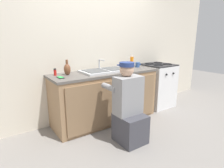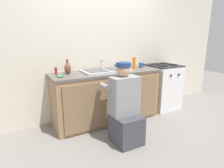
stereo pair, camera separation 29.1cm
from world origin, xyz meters
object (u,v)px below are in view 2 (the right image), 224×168
plumber_person (125,110)px  spice_bottle_pepper (134,66)px  vase_decorative (68,68)px  cell_phone (60,76)px  coffee_mug (141,65)px  spice_bottle_red (56,71)px  soap_bottle_orange (134,63)px  sink_double_basin (106,70)px  stove_range (162,86)px

plumber_person → spice_bottle_pepper: (0.66, 0.75, 0.46)m
vase_decorative → cell_phone: size_ratio=1.64×
coffee_mug → spice_bottle_red: bearing=175.8°
spice_bottle_red → soap_bottle_orange: (1.30, -0.23, 0.06)m
sink_double_basin → vase_decorative: 0.63m
stove_range → coffee_mug: 0.71m
spice_bottle_red → cell_phone: (0.01, -0.21, -0.04)m
vase_decorative → soap_bottle_orange: soap_bottle_orange is taller
sink_double_basin → vase_decorative: vase_decorative is taller
spice_bottle_red → cell_phone: size_ratio=0.75×
spice_bottle_pepper → soap_bottle_orange: (-0.05, -0.08, 0.06)m
vase_decorative → spice_bottle_pepper: bearing=-4.0°
spice_bottle_red → spice_bottle_pepper: 1.36m
stove_range → plumber_person: plumber_person is taller
vase_decorative → spice_bottle_pepper: size_ratio=2.19×
spice_bottle_red → coffee_mug: 1.54m
sink_double_basin → cell_phone: size_ratio=5.71×
stove_range → spice_bottle_red: (-2.07, 0.15, 0.47)m
coffee_mug → cell_phone: size_ratio=0.90×
plumber_person → vase_decorative: size_ratio=4.80×
spice_bottle_red → spice_bottle_pepper: (1.35, -0.15, 0.00)m
spice_bottle_pepper → cell_phone: bearing=-177.6°
vase_decorative → coffee_mug: 1.38m
stove_range → soap_bottle_orange: (-0.78, -0.08, 0.53)m
soap_bottle_orange → cell_phone: bearing=179.2°
plumber_person → spice_bottle_red: size_ratio=10.52×
spice_bottle_red → coffee_mug: bearing=-4.2°
cell_phone → sink_double_basin: bearing=4.6°
coffee_mug → cell_phone: bearing=-176.5°
spice_bottle_pepper → soap_bottle_orange: bearing=-124.4°
sink_double_basin → stove_range: size_ratio=0.89×
sink_double_basin → soap_bottle_orange: (0.51, -0.08, 0.09)m
stove_range → vase_decorative: bearing=177.6°
soap_bottle_orange → cell_phone: soap_bottle_orange is taller
spice_bottle_pepper → cell_phone: (-1.34, -0.06, -0.04)m
coffee_mug → soap_bottle_orange: bearing=-155.0°
sink_double_basin → spice_bottle_pepper: size_ratio=7.62×
plumber_person → spice_bottle_red: (-0.69, 0.90, 0.46)m
sink_double_basin → coffee_mug: (0.75, 0.03, 0.03)m
soap_bottle_orange → spice_bottle_red: bearing=170.1°
sink_double_basin → spice_bottle_pepper: 0.56m
coffee_mug → spice_bottle_pepper: bearing=-168.9°
plumber_person → soap_bottle_orange: soap_bottle_orange is taller
sink_double_basin → soap_bottle_orange: soap_bottle_orange is taller
sink_double_basin → plumber_person: size_ratio=0.72×
stove_range → vase_decorative: size_ratio=3.90×
spice_bottle_pepper → cell_phone: spice_bottle_pepper is taller
spice_bottle_pepper → stove_range: bearing=0.3°
plumber_person → cell_phone: (-0.68, 0.69, 0.41)m
spice_bottle_red → cell_phone: spice_bottle_red is taller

